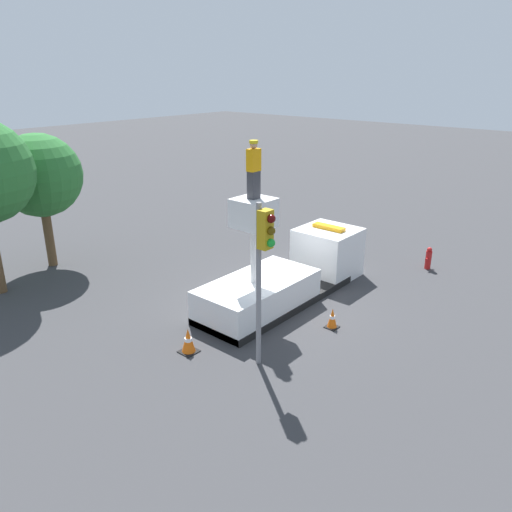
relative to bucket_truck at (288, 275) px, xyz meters
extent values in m
plane|color=#38383A|center=(-0.61, 0.00, -0.80)|extent=(120.00, 120.00, 0.00)
cube|color=black|center=(-0.61, 0.00, -0.68)|extent=(6.29, 2.18, 0.24)
cube|color=white|center=(-1.64, 0.00, -0.22)|extent=(4.23, 2.12, 1.16)
cube|color=white|center=(2.54, 0.00, 0.15)|extent=(2.06, 2.12, 1.90)
cube|color=black|center=(3.58, 0.00, 0.53)|extent=(0.03, 1.80, 0.76)
cube|color=orange|center=(2.54, 0.00, 1.17)|extent=(0.36, 1.27, 0.14)
cylinder|color=silver|center=(-1.84, 0.00, 1.34)|extent=(0.22, 0.22, 1.96)
cube|color=silver|center=(-1.84, 0.00, 2.67)|extent=(1.13, 1.13, 0.90)
cube|color=#38383D|center=(-1.84, 0.00, 3.54)|extent=(0.34, 0.26, 0.84)
cube|color=#F29E0C|center=(-1.84, 0.00, 4.29)|extent=(0.40, 0.26, 0.66)
sphere|color=tan|center=(-1.84, 0.00, 4.74)|extent=(0.23, 0.23, 0.23)
cylinder|color=yellow|center=(-1.84, 0.00, 4.82)|extent=(0.26, 0.26, 0.09)
cylinder|color=gray|center=(-3.97, -2.00, 1.47)|extent=(0.14, 0.14, 4.55)
cube|color=#B79314|center=(-3.97, -2.21, 3.10)|extent=(0.34, 0.28, 1.00)
sphere|color=#490707|center=(-3.97, -2.39, 3.41)|extent=(0.22, 0.22, 0.22)
sphere|color=#503C07|center=(-3.97, -2.39, 3.10)|extent=(0.22, 0.22, 0.22)
sphere|color=green|center=(-3.97, -2.39, 2.79)|extent=(0.22, 0.22, 0.22)
cylinder|color=red|center=(5.80, -2.75, -0.42)|extent=(0.24, 0.24, 0.75)
sphere|color=red|center=(5.80, -2.75, 0.01)|extent=(0.20, 0.20, 0.20)
cylinder|color=red|center=(5.62, -2.75, -0.35)|extent=(0.12, 0.09, 0.09)
cylinder|color=red|center=(5.98, -2.75, -0.35)|extent=(0.12, 0.09, 0.09)
cube|color=black|center=(-4.85, -0.12, -0.79)|extent=(0.49, 0.49, 0.03)
cone|color=orange|center=(-4.85, -0.12, -0.43)|extent=(0.41, 0.41, 0.74)
cylinder|color=white|center=(-4.85, -0.12, -0.39)|extent=(0.21, 0.21, 0.10)
cube|color=black|center=(-0.95, -2.46, -0.79)|extent=(0.38, 0.38, 0.03)
cone|color=orange|center=(-0.95, -2.46, -0.47)|extent=(0.32, 0.32, 0.66)
cylinder|color=white|center=(-0.95, -2.46, -0.44)|extent=(0.17, 0.17, 0.09)
cylinder|color=brown|center=(-3.88, 9.24, 0.50)|extent=(0.36, 0.36, 2.61)
sphere|color=#286B2D|center=(-3.88, 9.24, 2.94)|extent=(3.25, 3.25, 3.25)
camera|label=1|loc=(-13.06, -9.66, 6.81)|focal=35.00mm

